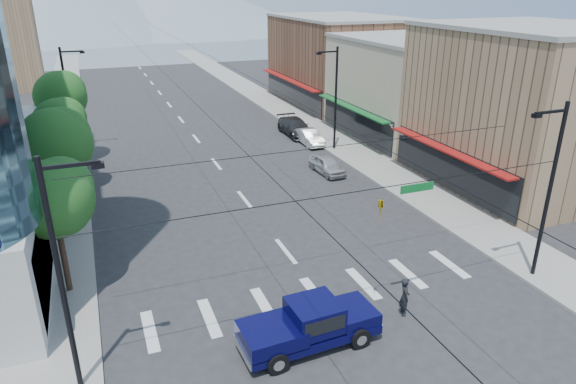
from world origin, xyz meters
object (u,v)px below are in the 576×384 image
at_px(pickup_truck, 309,324).
at_px(parked_car_near, 327,165).
at_px(pedestrian, 405,297).
at_px(parked_car_far, 295,127).
at_px(parked_car_mid, 309,137).

xyz_separation_m(pickup_truck, parked_car_near, (9.60, 18.53, -0.35)).
bearing_deg(parked_car_near, pickup_truck, -120.68).
bearing_deg(pedestrian, parked_car_far, 7.11).
xyz_separation_m(pickup_truck, pedestrian, (4.84, 0.42, -0.12)).
xyz_separation_m(parked_car_near, parked_car_far, (1.80, 11.06, 0.13)).
distance_m(pickup_truck, parked_car_near, 20.87).
xyz_separation_m(pedestrian, parked_car_near, (4.76, 18.11, -0.23)).
relative_size(pickup_truck, parked_car_mid, 1.41).
xyz_separation_m(pedestrian, parked_car_mid, (6.56, 25.72, -0.22)).
distance_m(pedestrian, parked_car_mid, 26.54).
relative_size(parked_car_mid, parked_car_far, 0.76).
bearing_deg(parked_car_mid, parked_car_far, 89.61).
bearing_deg(parked_car_far, pedestrian, -102.48).
bearing_deg(parked_car_mid, pickup_truck, -113.95).
bearing_deg(parked_car_mid, pedestrian, -104.69).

